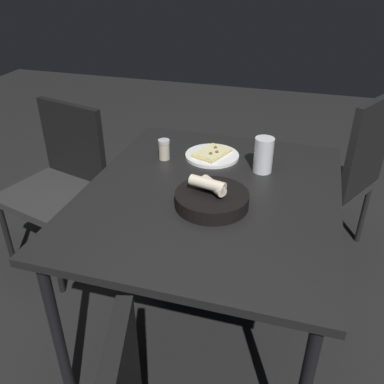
{
  "coord_description": "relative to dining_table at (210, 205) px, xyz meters",
  "views": [
    {
      "loc": [
        -1.34,
        -0.32,
        1.55
      ],
      "look_at": [
        -0.03,
        0.07,
        0.75
      ],
      "focal_mm": 38.6,
      "sensor_mm": 36.0,
      "label": 1
    }
  ],
  "objects": [
    {
      "name": "ground",
      "position": [
        0.0,
        0.0,
        -0.68
      ],
      "size": [
        8.0,
        8.0,
        0.0
      ],
      "primitive_type": "plane",
      "color": "black"
    },
    {
      "name": "dining_table",
      "position": [
        0.0,
        0.0,
        0.0
      ],
      "size": [
        1.13,
        0.97,
        0.75
      ],
      "color": "black",
      "rests_on": "ground"
    },
    {
      "name": "pizza_plate",
      "position": [
        0.3,
        0.07,
        0.07
      ],
      "size": [
        0.24,
        0.24,
        0.04
      ],
      "color": "white",
      "rests_on": "dining_table"
    },
    {
      "name": "bread_basket",
      "position": [
        -0.1,
        -0.03,
        0.09
      ],
      "size": [
        0.27,
        0.27,
        0.12
      ],
      "color": "black",
      "rests_on": "dining_table"
    },
    {
      "name": "beer_glass",
      "position": [
        0.23,
        -0.17,
        0.13
      ],
      "size": [
        0.08,
        0.08,
        0.15
      ],
      "color": "silver",
      "rests_on": "dining_table"
    },
    {
      "name": "pepper_shaker",
      "position": [
        0.22,
        0.27,
        0.1
      ],
      "size": [
        0.05,
        0.05,
        0.09
      ],
      "color": "#BFB299",
      "rests_on": "dining_table"
    },
    {
      "name": "chair_near",
      "position": [
        0.33,
        0.9,
        -0.17
      ],
      "size": [
        0.54,
        0.54,
        0.88
      ],
      "color": "#2B2B2B",
      "rests_on": "ground"
    },
    {
      "name": "chair_spare",
      "position": [
        0.8,
        -0.54,
        -0.16
      ],
      "size": [
        0.6,
        0.6,
        0.95
      ],
      "color": "#2B2B2B",
      "rests_on": "ground"
    }
  ]
}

